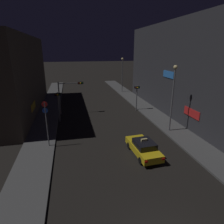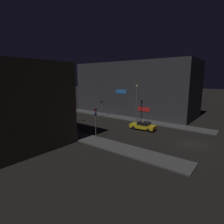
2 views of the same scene
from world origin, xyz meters
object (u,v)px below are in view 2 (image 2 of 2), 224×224
(traffic_light_right_kerb, at_px, (102,105))
(traffic_light_left_kerb, at_px, (69,114))
(street_lamp_far_block, at_px, (69,92))
(sign_pole_left, at_px, (96,120))
(taxi, at_px, (143,126))
(traffic_light_overhead, at_px, (65,107))
(street_lamp_near_block, at_px, (137,98))

(traffic_light_right_kerb, bearing_deg, traffic_light_left_kerb, -167.95)
(street_lamp_far_block, bearing_deg, sign_pole_left, -120.87)
(taxi, distance_m, traffic_light_left_kerb, 12.99)
(traffic_light_overhead, bearing_deg, street_lamp_far_block, 47.95)
(taxi, height_order, traffic_light_overhead, traffic_light_overhead)
(traffic_light_left_kerb, xyz_separation_m, street_lamp_far_block, (12.81, 15.78, 2.27))
(sign_pole_left, height_order, street_lamp_far_block, street_lamp_far_block)
(street_lamp_far_block, bearing_deg, taxi, -101.19)
(traffic_light_left_kerb, relative_size, street_lamp_near_block, 0.53)
(traffic_light_right_kerb, bearing_deg, traffic_light_overhead, 176.16)
(traffic_light_overhead, height_order, street_lamp_near_block, street_lamp_near_block)
(taxi, height_order, traffic_light_right_kerb, traffic_light_right_kerb)
(sign_pole_left, bearing_deg, street_lamp_far_block, 59.13)
(sign_pole_left, bearing_deg, traffic_light_overhead, 77.85)
(traffic_light_overhead, bearing_deg, traffic_light_left_kerb, -114.00)
(traffic_light_left_kerb, bearing_deg, sign_pole_left, -96.38)
(taxi, relative_size, street_lamp_near_block, 0.62)
(sign_pole_left, distance_m, street_lamp_far_block, 26.57)
(taxi, distance_m, street_lamp_near_block, 7.63)
(traffic_light_left_kerb, distance_m, traffic_light_right_kerb, 11.72)
(taxi, relative_size, traffic_light_left_kerb, 1.16)
(traffic_light_overhead, distance_m, sign_pole_left, 10.32)
(traffic_light_overhead, xyz_separation_m, street_lamp_far_block, (11.42, 12.66, 1.62))
(taxi, distance_m, street_lamp_far_block, 26.93)
(traffic_light_overhead, height_order, street_lamp_far_block, street_lamp_far_block)
(traffic_light_left_kerb, bearing_deg, traffic_light_right_kerb, 12.05)
(traffic_light_overhead, height_order, traffic_light_right_kerb, traffic_light_overhead)
(sign_pole_left, bearing_deg, street_lamp_near_block, 3.75)
(traffic_light_left_kerb, height_order, traffic_light_right_kerb, traffic_light_left_kerb)
(street_lamp_near_block, height_order, street_lamp_far_block, street_lamp_near_block)
(street_lamp_far_block, bearing_deg, street_lamp_near_block, -90.80)
(traffic_light_left_kerb, bearing_deg, street_lamp_near_block, -25.89)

